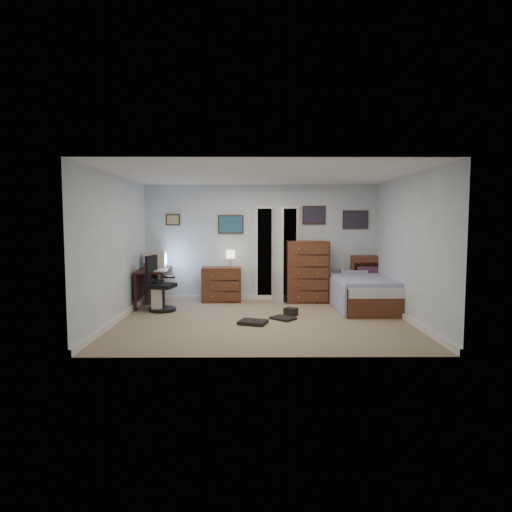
{
  "coord_description": "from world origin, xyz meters",
  "views": [
    {
      "loc": [
        -0.16,
        -7.28,
        1.72
      ],
      "look_at": [
        -0.11,
        0.3,
        1.1
      ],
      "focal_mm": 30.0,
      "sensor_mm": 36.0,
      "label": 1
    }
  ],
  "objects_px": {
    "office_chair": "(159,290)",
    "tall_dresser": "(307,271)",
    "computer_desk": "(150,277)",
    "low_dresser": "(221,284)",
    "bed": "(361,292)"
  },
  "relations": [
    {
      "from": "office_chair",
      "to": "tall_dresser",
      "type": "xyz_separation_m",
      "value": [
        2.94,
        0.91,
        0.24
      ]
    },
    {
      "from": "computer_desk",
      "to": "low_dresser",
      "type": "relative_size",
      "value": 1.59
    },
    {
      "from": "computer_desk",
      "to": "office_chair",
      "type": "relative_size",
      "value": 1.24
    },
    {
      "from": "tall_dresser",
      "to": "low_dresser",
      "type": "bearing_deg",
      "value": 175.87
    },
    {
      "from": "computer_desk",
      "to": "office_chair",
      "type": "xyz_separation_m",
      "value": [
        0.32,
        -0.59,
        -0.16
      ]
    },
    {
      "from": "low_dresser",
      "to": "tall_dresser",
      "type": "height_order",
      "value": "tall_dresser"
    },
    {
      "from": "low_dresser",
      "to": "tall_dresser",
      "type": "relative_size",
      "value": 0.64
    },
    {
      "from": "computer_desk",
      "to": "bed",
      "type": "xyz_separation_m",
      "value": [
        4.27,
        -0.3,
        -0.25
      ]
    },
    {
      "from": "bed",
      "to": "office_chair",
      "type": "bearing_deg",
      "value": -176.56
    },
    {
      "from": "office_chair",
      "to": "bed",
      "type": "relative_size",
      "value": 0.51
    },
    {
      "from": "computer_desk",
      "to": "tall_dresser",
      "type": "relative_size",
      "value": 1.02
    },
    {
      "from": "office_chair",
      "to": "low_dresser",
      "type": "relative_size",
      "value": 1.28
    },
    {
      "from": "tall_dresser",
      "to": "bed",
      "type": "xyz_separation_m",
      "value": [
        1.01,
        -0.63,
        -0.33
      ]
    },
    {
      "from": "office_chair",
      "to": "tall_dresser",
      "type": "relative_size",
      "value": 0.82
    },
    {
      "from": "tall_dresser",
      "to": "bed",
      "type": "bearing_deg",
      "value": -35.18
    }
  ]
}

